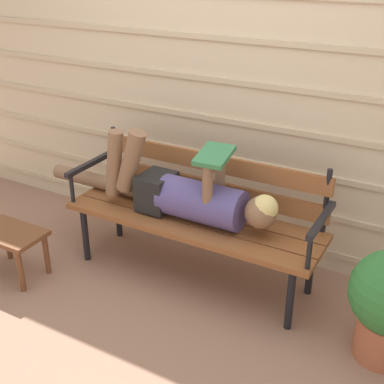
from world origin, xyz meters
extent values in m
plane|color=#936B56|center=(0.00, 0.00, 0.00)|extent=(12.00, 12.00, 0.00)
cube|color=beige|center=(0.00, 0.59, 1.18)|extent=(5.28, 0.06, 2.37)
cube|color=#C1AD8E|center=(0.00, 0.55, 0.13)|extent=(5.28, 0.02, 0.04)
cube|color=#C1AD8E|center=(0.00, 0.55, 0.39)|extent=(5.28, 0.02, 0.04)
cube|color=#C1AD8E|center=(0.00, 0.55, 0.66)|extent=(5.28, 0.02, 0.04)
cube|color=#C1AD8E|center=(0.00, 0.55, 0.92)|extent=(5.28, 0.02, 0.04)
cube|color=#C1AD8E|center=(0.00, 0.55, 1.18)|extent=(5.28, 0.02, 0.04)
cube|color=#C1AD8E|center=(0.00, 0.55, 1.45)|extent=(5.28, 0.02, 0.04)
cube|color=brown|center=(0.00, -0.11, 0.41)|extent=(1.65, 0.15, 0.04)
cube|color=brown|center=(0.00, 0.05, 0.41)|extent=(1.65, 0.15, 0.04)
cube|color=brown|center=(0.00, 0.21, 0.41)|extent=(1.65, 0.15, 0.04)
cube|color=brown|center=(0.00, 0.29, 0.54)|extent=(1.59, 0.05, 0.11)
cube|color=brown|center=(0.00, 0.29, 0.72)|extent=(1.59, 0.05, 0.11)
cylinder|color=black|center=(-0.76, 0.29, 0.63)|extent=(0.03, 0.03, 0.40)
cylinder|color=black|center=(0.76, 0.29, 0.63)|extent=(0.03, 0.03, 0.40)
cylinder|color=black|center=(-0.73, -0.13, 0.20)|extent=(0.04, 0.04, 0.39)
cylinder|color=black|center=(0.73, -0.13, 0.20)|extent=(0.04, 0.04, 0.39)
cylinder|color=black|center=(-0.73, 0.24, 0.20)|extent=(0.04, 0.04, 0.39)
cylinder|color=black|center=(0.73, 0.24, 0.20)|extent=(0.04, 0.04, 0.39)
cube|color=black|center=(-0.80, 0.05, 0.63)|extent=(0.04, 0.45, 0.03)
cylinder|color=black|center=(-0.80, -0.13, 0.53)|extent=(0.03, 0.03, 0.20)
cube|color=black|center=(0.80, 0.05, 0.63)|extent=(0.04, 0.45, 0.03)
cylinder|color=black|center=(0.80, -0.13, 0.53)|extent=(0.03, 0.03, 0.20)
cylinder|color=#514784|center=(0.07, 0.05, 0.55)|extent=(0.53, 0.25, 0.25)
cube|color=black|center=(-0.26, 0.05, 0.55)|extent=(0.20, 0.24, 0.23)
sphere|color=brown|center=(0.45, 0.05, 0.58)|extent=(0.19, 0.19, 0.19)
sphere|color=#E0C67A|center=(0.47, 0.05, 0.62)|extent=(0.16, 0.16, 0.16)
cylinder|color=brown|center=(-0.40, -0.01, 0.75)|extent=(0.23, 0.11, 0.43)
cylinder|color=brown|center=(-0.54, -0.01, 0.71)|extent=(0.15, 0.09, 0.45)
cylinder|color=brown|center=(-0.75, 0.11, 0.48)|extent=(0.82, 0.10, 0.10)
cylinder|color=brown|center=(0.15, -0.03, 0.71)|extent=(0.06, 0.06, 0.31)
cylinder|color=brown|center=(0.15, 0.13, 0.71)|extent=(0.06, 0.06, 0.31)
cube|color=#337A4C|center=(0.15, 0.05, 0.88)|extent=(0.20, 0.27, 0.07)
cube|color=brown|center=(-1.03, -0.50, 0.31)|extent=(0.45, 0.28, 0.03)
cylinder|color=brown|center=(-0.85, -0.61, 0.15)|extent=(0.04, 0.04, 0.29)
cylinder|color=brown|center=(-1.21, -0.39, 0.15)|extent=(0.04, 0.04, 0.29)
cylinder|color=brown|center=(-0.85, -0.39, 0.15)|extent=(0.04, 0.04, 0.29)
cylinder|color=#AD5B3D|center=(1.23, -0.09, 0.12)|extent=(0.30, 0.30, 0.24)
camera|label=1|loc=(1.36, -2.39, 1.95)|focal=47.65mm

